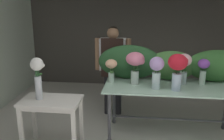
{
  "coord_description": "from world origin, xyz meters",
  "views": [
    {
      "loc": [
        0.08,
        -2.04,
        2.0
      ],
      "look_at": [
        -0.31,
        1.32,
        1.06
      ],
      "focal_mm": 40.51,
      "sensor_mm": 36.0,
      "label": 1
    }
  ],
  "objects_px": {
    "vase_violet_stock": "(203,69)",
    "vase_blush_dahlias": "(184,65)",
    "vase_rosy_roses": "(135,63)",
    "vase_peach_carnations": "(111,68)",
    "vase_lilac_anemones": "(156,70)",
    "display_table_glass": "(172,94)",
    "side_table_white": "(51,107)",
    "florist": "(113,62)",
    "vase_crimson_peonies": "(178,68)",
    "vase_white_roses_tall": "(38,75)"
  },
  "relations": [
    {
      "from": "vase_violet_stock",
      "to": "vase_blush_dahlias",
      "type": "xyz_separation_m",
      "value": [
        -0.28,
        -0.02,
        0.06
      ]
    },
    {
      "from": "vase_blush_dahlias",
      "to": "vase_rosy_roses",
      "type": "bearing_deg",
      "value": -173.24
    },
    {
      "from": "vase_peach_carnations",
      "to": "vase_rosy_roses",
      "type": "height_order",
      "value": "vase_rosy_roses"
    },
    {
      "from": "vase_peach_carnations",
      "to": "vase_blush_dahlias",
      "type": "relative_size",
      "value": 0.77
    },
    {
      "from": "vase_violet_stock",
      "to": "vase_lilac_anemones",
      "type": "distance_m",
      "value": 0.74
    },
    {
      "from": "display_table_glass",
      "to": "vase_blush_dahlias",
      "type": "relative_size",
      "value": 4.3
    },
    {
      "from": "vase_violet_stock",
      "to": "vase_blush_dahlias",
      "type": "bearing_deg",
      "value": -175.89
    },
    {
      "from": "display_table_glass",
      "to": "side_table_white",
      "type": "bearing_deg",
      "value": -162.48
    },
    {
      "from": "florist",
      "to": "vase_rosy_roses",
      "type": "relative_size",
      "value": 3.27
    },
    {
      "from": "vase_lilac_anemones",
      "to": "vase_rosy_roses",
      "type": "xyz_separation_m",
      "value": [
        -0.29,
        0.16,
        0.05
      ]
    },
    {
      "from": "vase_violet_stock",
      "to": "vase_rosy_roses",
      "type": "xyz_separation_m",
      "value": [
        -0.98,
        -0.1,
        0.09
      ]
    },
    {
      "from": "vase_crimson_peonies",
      "to": "display_table_glass",
      "type": "bearing_deg",
      "value": 99.03
    },
    {
      "from": "display_table_glass",
      "to": "vase_crimson_peonies",
      "type": "xyz_separation_m",
      "value": [
        0.03,
        -0.18,
        0.45
      ]
    },
    {
      "from": "vase_blush_dahlias",
      "to": "vase_lilac_anemones",
      "type": "bearing_deg",
      "value": -148.75
    },
    {
      "from": "vase_violet_stock",
      "to": "vase_white_roses_tall",
      "type": "bearing_deg",
      "value": -164.11
    },
    {
      "from": "side_table_white",
      "to": "vase_violet_stock",
      "type": "distance_m",
      "value": 2.22
    },
    {
      "from": "vase_crimson_peonies",
      "to": "vase_peach_carnations",
      "type": "bearing_deg",
      "value": 164.71
    },
    {
      "from": "vase_peach_carnations",
      "to": "vase_blush_dahlias",
      "type": "bearing_deg",
      "value": 1.37
    },
    {
      "from": "vase_violet_stock",
      "to": "vase_peach_carnations",
      "type": "height_order",
      "value": "vase_violet_stock"
    },
    {
      "from": "vase_violet_stock",
      "to": "vase_rosy_roses",
      "type": "height_order",
      "value": "vase_rosy_roses"
    },
    {
      "from": "vase_white_roses_tall",
      "to": "vase_violet_stock",
      "type": "bearing_deg",
      "value": 15.89
    },
    {
      "from": "vase_blush_dahlias",
      "to": "vase_white_roses_tall",
      "type": "height_order",
      "value": "vase_white_roses_tall"
    },
    {
      "from": "vase_crimson_peonies",
      "to": "vase_rosy_roses",
      "type": "distance_m",
      "value": 0.6
    },
    {
      "from": "vase_crimson_peonies",
      "to": "vase_rosy_roses",
      "type": "height_order",
      "value": "vase_crimson_peonies"
    },
    {
      "from": "vase_white_roses_tall",
      "to": "vase_rosy_roses",
      "type": "bearing_deg",
      "value": 23.0
    },
    {
      "from": "vase_lilac_anemones",
      "to": "vase_violet_stock",
      "type": "bearing_deg",
      "value": 21.18
    },
    {
      "from": "florist",
      "to": "vase_white_roses_tall",
      "type": "relative_size",
      "value": 2.77
    },
    {
      "from": "florist",
      "to": "vase_white_roses_tall",
      "type": "xyz_separation_m",
      "value": [
        -0.85,
        -1.19,
        0.08
      ]
    },
    {
      "from": "vase_lilac_anemones",
      "to": "vase_rosy_roses",
      "type": "bearing_deg",
      "value": 150.91
    },
    {
      "from": "display_table_glass",
      "to": "florist",
      "type": "xyz_separation_m",
      "value": [
        -0.95,
        0.67,
        0.3
      ]
    },
    {
      "from": "side_table_white",
      "to": "florist",
      "type": "xyz_separation_m",
      "value": [
        0.7,
        1.19,
        0.36
      ]
    },
    {
      "from": "vase_rosy_roses",
      "to": "florist",
      "type": "bearing_deg",
      "value": 121.67
    },
    {
      "from": "display_table_glass",
      "to": "florist",
      "type": "relative_size",
      "value": 1.25
    },
    {
      "from": "vase_lilac_anemones",
      "to": "vase_crimson_peonies",
      "type": "height_order",
      "value": "vase_crimson_peonies"
    },
    {
      "from": "vase_peach_carnations",
      "to": "vase_blush_dahlias",
      "type": "xyz_separation_m",
      "value": [
        1.06,
        0.03,
        0.07
      ]
    },
    {
      "from": "vase_lilac_anemones",
      "to": "vase_peach_carnations",
      "type": "distance_m",
      "value": 0.69
    },
    {
      "from": "vase_blush_dahlias",
      "to": "side_table_white",
      "type": "bearing_deg",
      "value": -161.05
    },
    {
      "from": "florist",
      "to": "vase_lilac_anemones",
      "type": "relative_size",
      "value": 3.45
    },
    {
      "from": "florist",
      "to": "side_table_white",
      "type": "bearing_deg",
      "value": -120.25
    },
    {
      "from": "vase_rosy_roses",
      "to": "vase_blush_dahlias",
      "type": "distance_m",
      "value": 0.7
    },
    {
      "from": "display_table_glass",
      "to": "vase_peach_carnations",
      "type": "relative_size",
      "value": 5.57
    },
    {
      "from": "vase_crimson_peonies",
      "to": "florist",
      "type": "bearing_deg",
      "value": 138.8
    },
    {
      "from": "display_table_glass",
      "to": "vase_crimson_peonies",
      "type": "distance_m",
      "value": 0.49
    },
    {
      "from": "vase_lilac_anemones",
      "to": "vase_rosy_roses",
      "type": "distance_m",
      "value": 0.34
    },
    {
      "from": "side_table_white",
      "to": "vase_white_roses_tall",
      "type": "relative_size",
      "value": 1.39
    },
    {
      "from": "display_table_glass",
      "to": "vase_white_roses_tall",
      "type": "xyz_separation_m",
      "value": [
        -1.8,
        -0.52,
        0.38
      ]
    },
    {
      "from": "side_table_white",
      "to": "vase_blush_dahlias",
      "type": "distance_m",
      "value": 1.96
    },
    {
      "from": "florist",
      "to": "vase_crimson_peonies",
      "type": "height_order",
      "value": "florist"
    },
    {
      "from": "display_table_glass",
      "to": "vase_lilac_anemones",
      "type": "height_order",
      "value": "vase_lilac_anemones"
    },
    {
      "from": "florist",
      "to": "vase_violet_stock",
      "type": "height_order",
      "value": "florist"
    }
  ]
}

